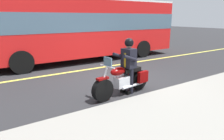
% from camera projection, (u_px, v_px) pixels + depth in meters
% --- Properties ---
extents(ground_plane, '(80.00, 80.00, 0.00)m').
position_uv_depth(ground_plane, '(119.00, 79.00, 7.90)').
color(ground_plane, '#28282B').
extents(lane_center_stripe, '(60.00, 0.16, 0.01)m').
position_uv_depth(lane_center_stripe, '(95.00, 68.00, 9.52)').
color(lane_center_stripe, '#E5DB4C').
rests_on(lane_center_stripe, ground_plane).
extents(motorcycle_main, '(2.22, 0.80, 1.26)m').
position_uv_depth(motorcycle_main, '(124.00, 80.00, 6.25)').
color(motorcycle_main, black).
rests_on(motorcycle_main, ground_plane).
extents(rider_main, '(0.68, 0.62, 1.74)m').
position_uv_depth(rider_main, '(128.00, 61.00, 6.23)').
color(rider_main, black).
rests_on(rider_main, ground_plane).
extents(bus_near, '(11.05, 2.70, 3.30)m').
position_uv_depth(bus_near, '(85.00, 26.00, 11.07)').
color(bus_near, red).
rests_on(bus_near, ground_plane).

